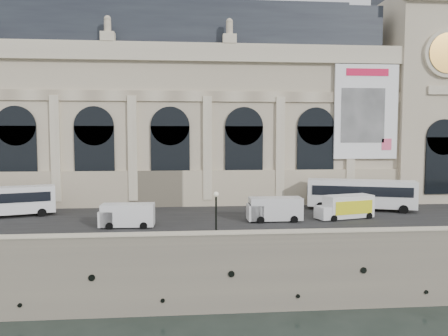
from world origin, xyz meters
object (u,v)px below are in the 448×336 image
Objects in this scene: van_c at (272,209)px; bus_right at (361,193)px; van_b at (125,215)px; lamp_right at (216,217)px; box_truck at (345,207)px.

bus_right is at bearing 25.65° from van_c.
van_b is 0.93× the size of van_c.
lamp_right is (-6.99, -9.11, 0.93)m from van_c.
bus_right is 1.89× the size of box_truck.
van_b is at bearing -164.49° from bus_right.
bus_right reaches higher than van_b.
lamp_right is (-19.87, -15.29, 0.10)m from bus_right.
lamp_right reaches higher than bus_right.
bus_right is 6.80m from box_truck.
bus_right is at bearing 37.58° from lamp_right.
lamp_right is at bearing -142.42° from bus_right.
box_truck is at bearing 4.98° from van_c.
van_c is 1.32× the size of lamp_right.
bus_right is at bearing 53.30° from box_truck.
box_truck is (25.03, 2.66, 0.10)m from van_b.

